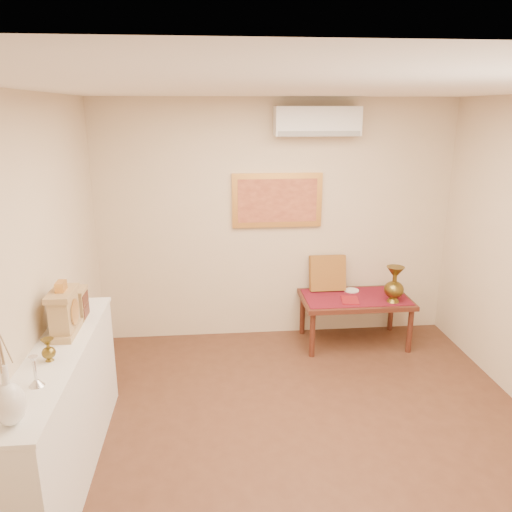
{
  "coord_description": "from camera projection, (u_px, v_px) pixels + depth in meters",
  "views": [
    {
      "loc": [
        -0.75,
        -3.21,
        2.58
      ],
      "look_at": [
        -0.34,
        1.15,
        1.28
      ],
      "focal_mm": 35.0,
      "sensor_mm": 36.0,
      "label": 1
    }
  ],
  "objects": [
    {
      "name": "brass_urn_small",
      "position": [
        48.0,
        347.0,
        3.26
      ],
      "size": [
        0.09,
        0.09,
        0.2
      ],
      "primitive_type": null,
      "color": "brown",
      "rests_on": "display_ledge"
    },
    {
      "name": "mantel_clock",
      "position": [
        64.0,
        312.0,
        3.63
      ],
      "size": [
        0.17,
        0.36,
        0.41
      ],
      "color": "tan",
      "rests_on": "display_ledge"
    },
    {
      "name": "floor",
      "position": [
        313.0,
        455.0,
        3.86
      ],
      "size": [
        4.5,
        4.5,
        0.0
      ],
      "primitive_type": "plane",
      "color": "brown",
      "rests_on": "ground"
    },
    {
      "name": "white_vase",
      "position": [
        0.0,
        348.0,
        2.5
      ],
      "size": [
        0.17,
        0.17,
        0.88
      ],
      "primitive_type": null,
      "color": "white",
      "rests_on": "display_ledge"
    },
    {
      "name": "plate",
      "position": [
        352.0,
        290.0,
        5.75
      ],
      "size": [
        0.17,
        0.17,
        0.01
      ],
      "primitive_type": "cylinder",
      "color": "white",
      "rests_on": "table_cloth"
    },
    {
      "name": "painting",
      "position": [
        277.0,
        200.0,
        5.53
      ],
      "size": [
        1.0,
        0.06,
        0.6
      ],
      "color": "gold",
      "rests_on": "wall_back"
    },
    {
      "name": "ceiling",
      "position": [
        328.0,
        88.0,
        3.09
      ],
      "size": [
        4.5,
        4.5,
        0.0
      ],
      "primitive_type": "plane",
      "rotation": [
        3.14,
        0.0,
        0.0
      ],
      "color": "white",
      "rests_on": "ground"
    },
    {
      "name": "wall_left",
      "position": [
        23.0,
        302.0,
        3.3
      ],
      "size": [
        0.02,
        4.5,
        2.7
      ],
      "primitive_type": "cube",
      "color": "beige",
      "rests_on": "ground"
    },
    {
      "name": "display_ledge",
      "position": [
        64.0,
        413.0,
        3.56
      ],
      "size": [
        0.37,
        2.02,
        0.98
      ],
      "color": "white",
      "rests_on": "floor"
    },
    {
      "name": "candlestick",
      "position": [
        35.0,
        371.0,
        2.97
      ],
      "size": [
        0.09,
        0.09,
        0.19
      ],
      "primitive_type": null,
      "color": "silver",
      "rests_on": "display_ledge"
    },
    {
      "name": "wall_back",
      "position": [
        277.0,
        222.0,
        5.62
      ],
      "size": [
        4.0,
        0.02,
        2.7
      ],
      "primitive_type": "cube",
      "color": "beige",
      "rests_on": "ground"
    },
    {
      "name": "menu",
      "position": [
        350.0,
        300.0,
        5.46
      ],
      "size": [
        0.22,
        0.28,
        0.01
      ],
      "primitive_type": "cube",
      "rotation": [
        0.0,
        0.0,
        -0.17
      ],
      "color": "maroon",
      "rests_on": "table_cloth"
    },
    {
      "name": "low_table",
      "position": [
        355.0,
        303.0,
        5.59
      ],
      "size": [
        1.2,
        0.7,
        0.55
      ],
      "color": "#4F2217",
      "rests_on": "floor"
    },
    {
      "name": "cushion",
      "position": [
        327.0,
        273.0,
        5.73
      ],
      "size": [
        0.41,
        0.18,
        0.42
      ],
      "primitive_type": "cube",
      "rotation": [
        -0.21,
        0.0,
        0.0
      ],
      "color": "maroon",
      "rests_on": "table_cloth"
    },
    {
      "name": "ac_unit",
      "position": [
        317.0,
        121.0,
        5.22
      ],
      "size": [
        0.9,
        0.25,
        0.3
      ],
      "color": "silver",
      "rests_on": "wall_back"
    },
    {
      "name": "brass_urn_tall",
      "position": [
        395.0,
        281.0,
        5.37
      ],
      "size": [
        0.21,
        0.21,
        0.48
      ],
      "primitive_type": null,
      "color": "brown",
      "rests_on": "table_cloth"
    },
    {
      "name": "wooden_chest",
      "position": [
        76.0,
        303.0,
        3.93
      ],
      "size": [
        0.16,
        0.21,
        0.24
      ],
      "color": "tan",
      "rests_on": "display_ledge"
    },
    {
      "name": "table_cloth",
      "position": [
        355.0,
        297.0,
        5.57
      ],
      "size": [
        1.14,
        0.59,
        0.01
      ],
      "primitive_type": "cube",
      "color": "maroon",
      "rests_on": "low_table"
    }
  ]
}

